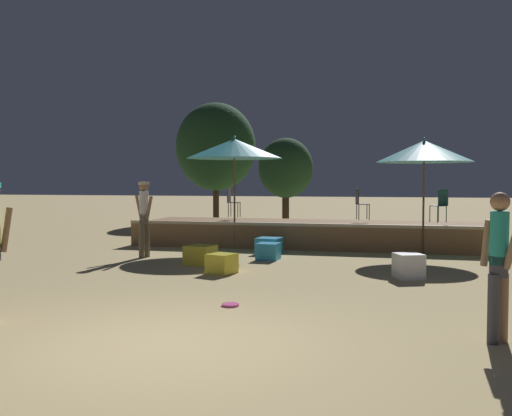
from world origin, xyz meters
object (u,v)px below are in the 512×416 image
patio_umbrella_0 (424,151)px  cube_seat_4 (269,246)px  person_3 (499,261)px  frisbee_disc (230,305)px  bistro_chair_1 (231,199)px  person_1 (144,214)px  bistro_chair_0 (441,202)px  background_tree_1 (286,168)px  cube_seat_3 (409,266)px  background_tree_0 (216,147)px  cube_seat_5 (201,255)px  bistro_chair_2 (360,201)px  cube_seat_0 (222,264)px  cube_seat_1 (268,251)px  patio_umbrella_1 (234,149)px

patio_umbrella_0 → cube_seat_4: patio_umbrella_0 is taller
person_3 → frisbee_disc: size_ratio=6.69×
bistro_chair_1 → cube_seat_4: bearing=-148.9°
person_1 → person_3: 9.09m
bistro_chair_0 → background_tree_1: bearing=-177.1°
cube_seat_3 → background_tree_0: background_tree_0 is taller
patio_umbrella_0 → frisbee_disc: size_ratio=11.41×
bistro_chair_1 → background_tree_0: bearing=19.6°
background_tree_1 → cube_seat_3: bearing=-68.6°
bistro_chair_0 → background_tree_1: (-5.41, 6.23, 1.07)m
patio_umbrella_0 → cube_seat_4: bearing=-168.9°
cube_seat_5 → background_tree_1: 10.66m
patio_umbrella_0 → bistro_chair_2: patio_umbrella_0 is taller
cube_seat_4 → person_3: size_ratio=0.38×
cube_seat_4 → bistro_chair_1: 3.59m
cube_seat_0 → background_tree_1: 11.78m
person_1 → cube_seat_0: bearing=-102.9°
cube_seat_1 → person_1: size_ratio=0.29×
patio_umbrella_0 → cube_seat_3: patio_umbrella_0 is taller
cube_seat_4 → bistro_chair_0: (4.32, 2.03, 1.07)m
cube_seat_0 → bistro_chair_0: (4.58, 5.33, 1.07)m
bistro_chair_0 → background_tree_0: 13.04m
cube_seat_1 → cube_seat_3: cube_seat_3 is taller
patio_umbrella_1 → person_1: (-1.65, -2.20, -1.66)m
bistro_chair_1 → background_tree_0: size_ratio=0.17×
bistro_chair_1 → frisbee_disc: 9.43m
bistro_chair_0 → background_tree_1: 8.32m
bistro_chair_0 → background_tree_0: bearing=-172.5°
cube_seat_4 → background_tree_1: (-1.09, 8.26, 2.14)m
bistro_chair_2 → frisbee_disc: bearing=155.6°
bistro_chair_2 → background_tree_0: size_ratio=0.17×
cube_seat_3 → frisbee_disc: bearing=-130.8°
bistro_chair_0 → background_tree_0: size_ratio=0.17×
cube_seat_5 → person_1: (-1.69, 0.76, 0.85)m
patio_umbrella_1 → bistro_chair_2: 4.00m
background_tree_0 → patio_umbrella_1: bearing=-69.9°
cube_seat_1 → frisbee_disc: 4.99m
patio_umbrella_0 → cube_seat_1: size_ratio=5.56×
frisbee_disc → background_tree_0: 18.34m
patio_umbrella_0 → bistro_chair_1: (-5.62, 2.16, -1.31)m
cube_seat_1 → cube_seat_3: bearing=-31.6°
cube_seat_5 → background_tree_0: bearing=106.0°
person_1 → bistro_chair_1: person_1 is taller
cube_seat_5 → bistro_chair_1: size_ratio=0.74×
patio_umbrella_0 → frisbee_disc: bearing=-114.3°
cube_seat_5 → bistro_chair_2: (3.22, 4.76, 1.06)m
patio_umbrella_0 → cube_seat_5: patio_umbrella_0 is taller
background_tree_0 → person_3: bearing=-63.5°
cube_seat_1 → bistro_chair_2: (1.91, 3.71, 1.07)m
patio_umbrella_0 → bistro_chair_0: 1.91m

